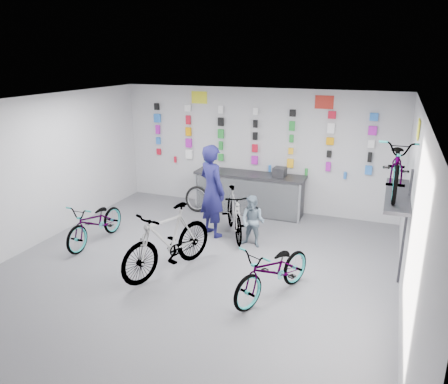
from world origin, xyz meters
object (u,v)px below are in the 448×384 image
at_px(bike_service, 234,213).
at_px(customer, 253,222).
at_px(counter, 249,194).
at_px(bike_right, 274,271).
at_px(bike_left, 96,222).
at_px(bike_center, 168,240).
at_px(clerk, 212,191).

xyz_separation_m(bike_service, customer, (0.53, -0.36, 0.02)).
xyz_separation_m(counter, customer, (0.68, -1.85, 0.05)).
bearing_deg(bike_right, customer, 141.92).
xyz_separation_m(counter, bike_left, (-2.39, -2.87, -0.03)).
height_order(bike_left, bike_right, bike_right).
relative_size(counter, customer, 2.52).
distance_m(bike_left, bike_center, 2.09).
xyz_separation_m(clerk, customer, (0.99, -0.27, -0.46)).
distance_m(counter, clerk, 1.70).
distance_m(counter, customer, 1.98).
distance_m(bike_center, customer, 1.93).
xyz_separation_m(counter, bike_center, (-0.40, -3.45, 0.12)).
bearing_deg(bike_right, counter, 138.27).
relative_size(counter, bike_left, 1.57).
bearing_deg(counter, bike_service, -84.35).
bearing_deg(bike_center, customer, 76.84).
bearing_deg(bike_right, bike_center, -159.82).
bearing_deg(clerk, customer, -163.60).
height_order(bike_right, customer, customer).
height_order(bike_right, clerk, clerk).
xyz_separation_m(bike_left, bike_right, (3.98, -0.74, 0.01)).
relative_size(bike_right, customer, 1.65).
bearing_deg(clerk, counter, -69.86).
bearing_deg(counter, clerk, -101.31).
bearing_deg(customer, bike_right, -55.60).
xyz_separation_m(bike_left, bike_service, (2.54, 1.37, 0.07)).
bearing_deg(bike_left, customer, 19.35).
bearing_deg(bike_left, bike_center, -15.21).
distance_m(counter, bike_service, 1.50).
relative_size(bike_left, customer, 1.61).
bearing_deg(bike_center, bike_service, 95.24).
bearing_deg(bike_right, clerk, 157.86).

